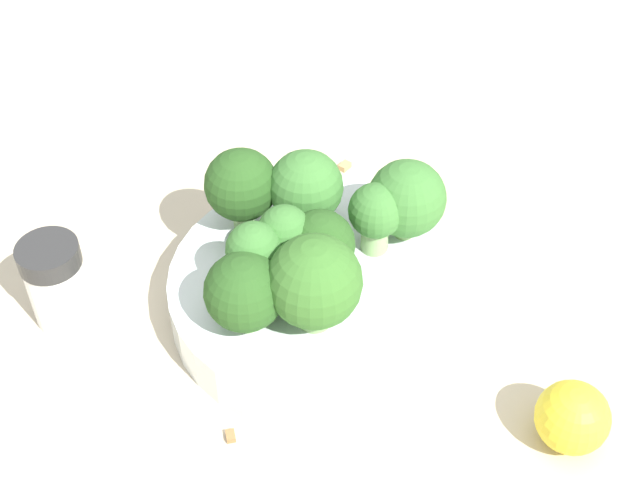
{
  "coord_description": "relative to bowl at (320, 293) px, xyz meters",
  "views": [
    {
      "loc": [
        0.03,
        -0.37,
        0.43
      ],
      "look_at": [
        0.0,
        0.0,
        0.06
      ],
      "focal_mm": 50.0,
      "sensor_mm": 36.0,
      "label": 1
    }
  ],
  "objects": [
    {
      "name": "ground_plane",
      "position": [
        0.0,
        0.0,
        -0.02
      ],
      "size": [
        3.0,
        3.0,
        0.0
      ],
      "primitive_type": "plane",
      "color": "beige"
    },
    {
      "name": "broccoli_floret_3",
      "position": [
        -0.04,
        -0.04,
        0.04
      ],
      "size": [
        0.05,
        0.05,
        0.05
      ],
      "color": "#8EB770",
      "rests_on": "bowl"
    },
    {
      "name": "broccoli_floret_2",
      "position": [
        0.03,
        0.03,
        0.04
      ],
      "size": [
        0.03,
        0.03,
        0.05
      ],
      "color": "#8EB770",
      "rests_on": "bowl"
    },
    {
      "name": "broccoli_floret_5",
      "position": [
        0.0,
        -0.04,
        0.05
      ],
      "size": [
        0.05,
        0.05,
        0.06
      ],
      "color": "#84AD66",
      "rests_on": "bowl"
    },
    {
      "name": "broccoli_floret_8",
      "position": [
        -0.05,
        0.04,
        0.05
      ],
      "size": [
        0.05,
        0.05,
        0.06
      ],
      "color": "#84AD66",
      "rests_on": "bowl"
    },
    {
      "name": "lemon_wedge",
      "position": [
        0.15,
        -0.08,
        0.01
      ],
      "size": [
        0.04,
        0.04,
        0.04
      ],
      "primitive_type": "sphere",
      "color": "yellow",
      "rests_on": "ground_plane"
    },
    {
      "name": "broccoli_floret_4",
      "position": [
        -0.02,
        0.0,
        0.05
      ],
      "size": [
        0.03,
        0.03,
        0.05
      ],
      "color": "#7A9E5B",
      "rests_on": "bowl"
    },
    {
      "name": "broccoli_floret_1",
      "position": [
        -0.04,
        -0.02,
        0.05
      ],
      "size": [
        0.03,
        0.03,
        0.05
      ],
      "color": "#84AD66",
      "rests_on": "bowl"
    },
    {
      "name": "pepper_shaker",
      "position": [
        -0.16,
        -0.02,
        0.02
      ],
      "size": [
        0.04,
        0.04,
        0.06
      ],
      "color": "silver",
      "rests_on": "ground_plane"
    },
    {
      "name": "almond_crumb_1",
      "position": [
        0.01,
        0.14,
        -0.01
      ],
      "size": [
        0.01,
        0.01,
        0.01
      ],
      "primitive_type": "cube",
      "rotation": [
        0.0,
        0.0,
        4.14
      ],
      "color": "tan",
      "rests_on": "ground_plane"
    },
    {
      "name": "broccoli_floret_7",
      "position": [
        -0.01,
        0.04,
        0.05
      ],
      "size": [
        0.05,
        0.05,
        0.06
      ],
      "color": "#84AD66",
      "rests_on": "bowl"
    },
    {
      "name": "bowl",
      "position": [
        0.0,
        0.0,
        0.0
      ],
      "size": [
        0.19,
        0.19,
        0.03
      ],
      "primitive_type": "cylinder",
      "color": "silver",
      "rests_on": "ground_plane"
    },
    {
      "name": "broccoli_floret_6",
      "position": [
        0.05,
        0.04,
        0.05
      ],
      "size": [
        0.05,
        0.05,
        0.06
      ],
      "color": "#84AD66",
      "rests_on": "bowl"
    },
    {
      "name": "broccoli_floret_0",
      "position": [
        0.0,
        -0.0,
        0.04
      ],
      "size": [
        0.04,
        0.04,
        0.05
      ],
      "color": "#7A9E5B",
      "rests_on": "bowl"
    },
    {
      "name": "almond_crumb_0",
      "position": [
        -0.04,
        -0.1,
        -0.01
      ],
      "size": [
        0.01,
        0.01,
        0.01
      ],
      "primitive_type": "cube",
      "rotation": [
        0.0,
        0.0,
        5.02
      ],
      "color": "olive",
      "rests_on": "ground_plane"
    }
  ]
}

